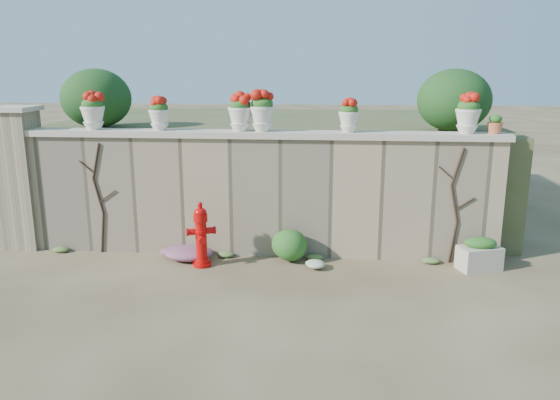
# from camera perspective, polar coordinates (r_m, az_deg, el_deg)

# --- Properties ---
(ground) EXTENTS (80.00, 80.00, 0.00)m
(ground) POSITION_cam_1_polar(r_m,az_deg,el_deg) (7.85, -4.08, -9.79)
(ground) COLOR #4D3C26
(ground) RESTS_ON ground
(stone_wall) EXTENTS (8.00, 0.40, 2.00)m
(stone_wall) POSITION_cam_1_polar(r_m,az_deg,el_deg) (9.23, -2.42, 0.39)
(stone_wall) COLOR gray
(stone_wall) RESTS_ON ground
(wall_cap) EXTENTS (8.10, 0.52, 0.10)m
(wall_cap) POSITION_cam_1_polar(r_m,az_deg,el_deg) (9.04, -2.49, 6.88)
(wall_cap) COLOR beige
(wall_cap) RESTS_ON stone_wall
(gate_pillar) EXTENTS (0.72, 0.72, 2.48)m
(gate_pillar) POSITION_cam_1_polar(r_m,az_deg,el_deg) (10.54, -25.43, 2.18)
(gate_pillar) COLOR gray
(gate_pillar) RESTS_ON ground
(raised_fill) EXTENTS (9.00, 6.00, 2.00)m
(raised_fill) POSITION_cam_1_polar(r_m,az_deg,el_deg) (12.34, -0.49, 3.81)
(raised_fill) COLOR #384C23
(raised_fill) RESTS_ON ground
(back_shrub_left) EXTENTS (1.30, 1.30, 1.10)m
(back_shrub_left) POSITION_cam_1_polar(r_m,az_deg,el_deg) (11.02, -18.64, 10.03)
(back_shrub_left) COLOR #143814
(back_shrub_left) RESTS_ON raised_fill
(back_shrub_right) EXTENTS (1.30, 1.30, 1.10)m
(back_shrub_right) POSITION_cam_1_polar(r_m,az_deg,el_deg) (10.35, 17.72, 9.90)
(back_shrub_right) COLOR #143814
(back_shrub_right) RESTS_ON raised_fill
(vine_left) EXTENTS (0.60, 0.04, 1.91)m
(vine_left) POSITION_cam_1_polar(r_m,az_deg,el_deg) (9.73, -18.39, 0.35)
(vine_left) COLOR black
(vine_left) RESTS_ON ground
(vine_right) EXTENTS (0.60, 0.04, 1.91)m
(vine_right) POSITION_cam_1_polar(r_m,az_deg,el_deg) (9.17, 17.82, -0.41)
(vine_right) COLOR black
(vine_right) RESTS_ON ground
(fire_hydrant) EXTENTS (0.45, 0.32, 1.05)m
(fire_hydrant) POSITION_cam_1_polar(r_m,az_deg,el_deg) (8.80, -8.25, -3.58)
(fire_hydrant) COLOR #C00807
(fire_hydrant) RESTS_ON ground
(planter_box) EXTENTS (0.73, 0.56, 0.54)m
(planter_box) POSITION_cam_1_polar(r_m,az_deg,el_deg) (9.20, 20.12, -5.37)
(planter_box) COLOR beige
(planter_box) RESTS_ON ground
(green_shrub) EXTENTS (0.69, 0.62, 0.66)m
(green_shrub) POSITION_cam_1_polar(r_m,az_deg,el_deg) (8.99, 0.64, -4.41)
(green_shrub) COLOR #1E5119
(green_shrub) RESTS_ON ground
(magenta_clump) EXTENTS (0.98, 0.65, 0.26)m
(magenta_clump) POSITION_cam_1_polar(r_m,az_deg,el_deg) (9.30, -10.32, -5.29)
(magenta_clump) COLOR #B02391
(magenta_clump) RESTS_ON ground
(white_flowers) EXTENTS (0.52, 0.42, 0.19)m
(white_flowers) POSITION_cam_1_polar(r_m,az_deg,el_deg) (8.73, 4.15, -6.63)
(white_flowers) COLOR white
(white_flowers) RESTS_ON ground
(urn_pot_0) EXTENTS (0.40, 0.40, 0.62)m
(urn_pot_0) POSITION_cam_1_polar(r_m,az_deg,el_deg) (9.76, -18.99, 8.78)
(urn_pot_0) COLOR silver
(urn_pot_0) RESTS_ON wall_cap
(urn_pot_1) EXTENTS (0.35, 0.35, 0.55)m
(urn_pot_1) POSITION_cam_1_polar(r_m,az_deg,el_deg) (9.36, -12.51, 8.78)
(urn_pot_1) COLOR silver
(urn_pot_1) RESTS_ON wall_cap
(urn_pot_2) EXTENTS (0.40, 0.40, 0.62)m
(urn_pot_2) POSITION_cam_1_polar(r_m,az_deg,el_deg) (9.04, -4.18, 9.14)
(urn_pot_2) COLOR silver
(urn_pot_2) RESTS_ON wall_cap
(urn_pot_3) EXTENTS (0.42, 0.42, 0.65)m
(urn_pot_3) POSITION_cam_1_polar(r_m,az_deg,el_deg) (8.99, -1.88, 9.24)
(urn_pot_3) COLOR silver
(urn_pot_3) RESTS_ON wall_cap
(urn_pot_4) EXTENTS (0.34, 0.34, 0.53)m
(urn_pot_4) POSITION_cam_1_polar(r_m,az_deg,el_deg) (8.94, 7.23, 8.71)
(urn_pot_4) COLOR silver
(urn_pot_4) RESTS_ON wall_cap
(urn_pot_5) EXTENTS (0.40, 0.40, 0.62)m
(urn_pot_5) POSITION_cam_1_polar(r_m,az_deg,el_deg) (9.19, 19.05, 8.50)
(urn_pot_5) COLOR silver
(urn_pot_5) RESTS_ON wall_cap
(terracotta_pot) EXTENTS (0.24, 0.24, 0.29)m
(terracotta_pot) POSITION_cam_1_polar(r_m,az_deg,el_deg) (9.32, 21.55, 7.28)
(terracotta_pot) COLOR #BE603A
(terracotta_pot) RESTS_ON wall_cap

